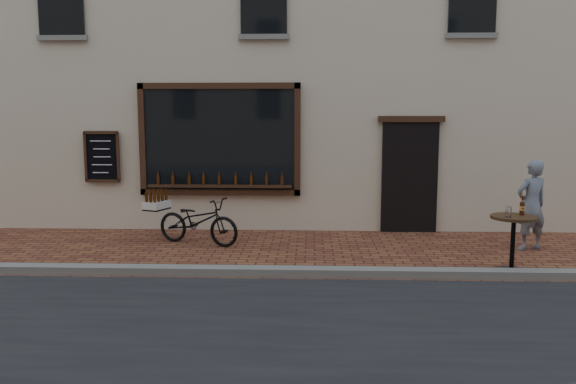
{
  "coord_description": "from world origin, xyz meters",
  "views": [
    {
      "loc": [
        -0.08,
        -7.76,
        2.3
      ],
      "look_at": [
        -0.44,
        1.2,
        1.1
      ],
      "focal_mm": 35.0,
      "sensor_mm": 36.0,
      "label": 1
    }
  ],
  "objects": [
    {
      "name": "pedestrian",
      "position": [
        3.75,
        2.0,
        0.79
      ],
      "size": [
        0.67,
        0.54,
        1.58
      ],
      "primitive_type": "imported",
      "rotation": [
        0.0,
        0.0,
        3.46
      ],
      "color": "slate",
      "rests_on": "ground"
    },
    {
      "name": "cargo_bicycle",
      "position": [
        -2.14,
        2.18,
        0.44
      ],
      "size": [
        1.95,
        1.18,
        0.92
      ],
      "rotation": [
        0.0,
        0.0,
        1.2
      ],
      "color": "black",
      "rests_on": "ground"
    },
    {
      "name": "kerb",
      "position": [
        0.0,
        0.2,
        0.06
      ],
      "size": [
        90.0,
        0.25,
        0.12
      ],
      "primitive_type": "cube",
      "color": "slate",
      "rests_on": "ground"
    },
    {
      "name": "bistro_table",
      "position": [
        2.92,
        0.49,
        0.61
      ],
      "size": [
        0.67,
        0.67,
        1.15
      ],
      "color": "black",
      "rests_on": "ground"
    },
    {
      "name": "ground",
      "position": [
        0.0,
        0.0,
        0.0
      ],
      "size": [
        90.0,
        90.0,
        0.0
      ],
      "primitive_type": "plane",
      "color": "#5F2B1E",
      "rests_on": "ground"
    },
    {
      "name": "shop_building",
      "position": [
        0.0,
        6.5,
        5.0
      ],
      "size": [
        28.0,
        6.2,
        10.0
      ],
      "color": "beige",
      "rests_on": "ground"
    }
  ]
}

